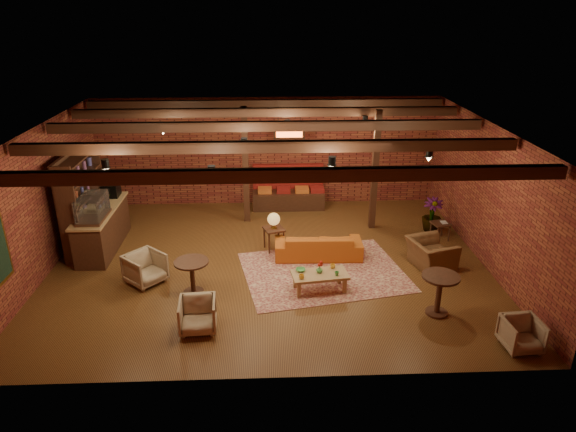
{
  "coord_description": "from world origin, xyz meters",
  "views": [
    {
      "loc": [
        -0.02,
        -10.72,
        5.66
      ],
      "look_at": [
        0.44,
        0.2,
        1.11
      ],
      "focal_mm": 32.0,
      "sensor_mm": 36.0,
      "label": 1
    }
  ],
  "objects_px": {
    "round_table_left": "(192,272)",
    "round_table_right": "(439,288)",
    "armchair_far": "(522,333)",
    "side_table_book": "(441,224)",
    "side_table_lamp": "(274,222)",
    "plant_tall": "(436,182)",
    "sofa": "(318,245)",
    "armchair_right": "(431,249)",
    "armchair_a": "(145,267)",
    "armchair_b": "(198,314)",
    "coffee_table": "(319,275)"
  },
  "relations": [
    {
      "from": "sofa",
      "to": "round_table_right",
      "type": "distance_m",
      "value": 3.31
    },
    {
      "from": "sofa",
      "to": "armchair_right",
      "type": "distance_m",
      "value": 2.62
    },
    {
      "from": "coffee_table",
      "to": "side_table_lamp",
      "type": "distance_m",
      "value": 2.24
    },
    {
      "from": "coffee_table",
      "to": "armchair_b",
      "type": "xyz_separation_m",
      "value": [
        -2.39,
        -1.32,
        -0.01
      ]
    },
    {
      "from": "side_table_lamp",
      "to": "round_table_right",
      "type": "height_order",
      "value": "side_table_lamp"
    },
    {
      "from": "armchair_b",
      "to": "armchair_far",
      "type": "relative_size",
      "value": 1.08
    },
    {
      "from": "armchair_a",
      "to": "plant_tall",
      "type": "relative_size",
      "value": 0.27
    },
    {
      "from": "round_table_left",
      "to": "round_table_right",
      "type": "bearing_deg",
      "value": -11.43
    },
    {
      "from": "armchair_far",
      "to": "side_table_lamp",
      "type": "bearing_deg",
      "value": 132.06
    },
    {
      "from": "sofa",
      "to": "armchair_right",
      "type": "xyz_separation_m",
      "value": [
        2.54,
        -0.62,
        0.14
      ]
    },
    {
      "from": "round_table_left",
      "to": "armchair_right",
      "type": "distance_m",
      "value": 5.42
    },
    {
      "from": "armchair_b",
      "to": "armchair_right",
      "type": "distance_m",
      "value": 5.56
    },
    {
      "from": "side_table_lamp",
      "to": "armchair_a",
      "type": "relative_size",
      "value": 1.29
    },
    {
      "from": "armchair_far",
      "to": "armchair_b",
      "type": "bearing_deg",
      "value": 168.06
    },
    {
      "from": "side_table_book",
      "to": "coffee_table",
      "type": "bearing_deg",
      "value": -144.38
    },
    {
      "from": "round_table_right",
      "to": "plant_tall",
      "type": "relative_size",
      "value": 0.31
    },
    {
      "from": "side_table_book",
      "to": "plant_tall",
      "type": "xyz_separation_m",
      "value": [
        -0.05,
        0.56,
        0.95
      ]
    },
    {
      "from": "armchair_a",
      "to": "round_table_left",
      "type": "bearing_deg",
      "value": -71.74
    },
    {
      "from": "armchair_a",
      "to": "armchair_b",
      "type": "bearing_deg",
      "value": -100.92
    },
    {
      "from": "round_table_right",
      "to": "armchair_far",
      "type": "relative_size",
      "value": 1.32
    },
    {
      "from": "armchair_right",
      "to": "armchair_far",
      "type": "distance_m",
      "value": 3.16
    },
    {
      "from": "side_table_lamp",
      "to": "armchair_a",
      "type": "distance_m",
      "value": 3.22
    },
    {
      "from": "sofa",
      "to": "round_table_left",
      "type": "relative_size",
      "value": 2.77
    },
    {
      "from": "sofa",
      "to": "coffee_table",
      "type": "distance_m",
      "value": 1.58
    },
    {
      "from": "armchair_right",
      "to": "round_table_right",
      "type": "bearing_deg",
      "value": 150.99
    },
    {
      "from": "sofa",
      "to": "armchair_far",
      "type": "xyz_separation_m",
      "value": [
        3.22,
        -3.7,
        0.02
      ]
    },
    {
      "from": "armchair_right",
      "to": "plant_tall",
      "type": "bearing_deg",
      "value": -33.32
    },
    {
      "from": "armchair_far",
      "to": "side_table_book",
      "type": "bearing_deg",
      "value": 86.07
    },
    {
      "from": "side_table_lamp",
      "to": "plant_tall",
      "type": "distance_m",
      "value": 4.38
    },
    {
      "from": "armchair_far",
      "to": "coffee_table",
      "type": "bearing_deg",
      "value": 143.68
    },
    {
      "from": "side_table_lamp",
      "to": "armchair_b",
      "type": "relative_size",
      "value": 1.41
    },
    {
      "from": "side_table_book",
      "to": "sofa",
      "type": "bearing_deg",
      "value": -165.45
    },
    {
      "from": "side_table_lamp",
      "to": "round_table_right",
      "type": "relative_size",
      "value": 1.15
    },
    {
      "from": "sofa",
      "to": "side_table_book",
      "type": "xyz_separation_m",
      "value": [
        3.22,
        0.84,
        0.13
      ]
    },
    {
      "from": "armchair_a",
      "to": "armchair_right",
      "type": "height_order",
      "value": "armchair_right"
    },
    {
      "from": "armchair_far",
      "to": "plant_tall",
      "type": "height_order",
      "value": "plant_tall"
    },
    {
      "from": "side_table_lamp",
      "to": "armchair_far",
      "type": "bearing_deg",
      "value": -44.01
    },
    {
      "from": "coffee_table",
      "to": "armchair_a",
      "type": "height_order",
      "value": "armchair_a"
    },
    {
      "from": "coffee_table",
      "to": "armchair_a",
      "type": "xyz_separation_m",
      "value": [
        -3.74,
        0.49,
        0.02
      ]
    },
    {
      "from": "round_table_left",
      "to": "side_table_book",
      "type": "xyz_separation_m",
      "value": [
        6.01,
        2.4,
        -0.07
      ]
    },
    {
      "from": "armchair_b",
      "to": "coffee_table",
      "type": "bearing_deg",
      "value": 25.05
    },
    {
      "from": "side_table_lamp",
      "to": "side_table_book",
      "type": "relative_size",
      "value": 1.91
    },
    {
      "from": "round_table_left",
      "to": "armchair_right",
      "type": "relative_size",
      "value": 0.74
    },
    {
      "from": "side_table_book",
      "to": "armchair_right",
      "type": "bearing_deg",
      "value": -115.1
    },
    {
      "from": "armchair_b",
      "to": "round_table_right",
      "type": "bearing_deg",
      "value": 0.32
    },
    {
      "from": "armchair_far",
      "to": "round_table_right",
      "type": "bearing_deg",
      "value": 130.51
    },
    {
      "from": "armchair_a",
      "to": "side_table_book",
      "type": "relative_size",
      "value": 1.48
    },
    {
      "from": "sofa",
      "to": "armchair_b",
      "type": "distance_m",
      "value": 3.84
    },
    {
      "from": "coffee_table",
      "to": "round_table_left",
      "type": "distance_m",
      "value": 2.66
    },
    {
      "from": "coffee_table",
      "to": "side_table_book",
      "type": "height_order",
      "value": "coffee_table"
    }
  ]
}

